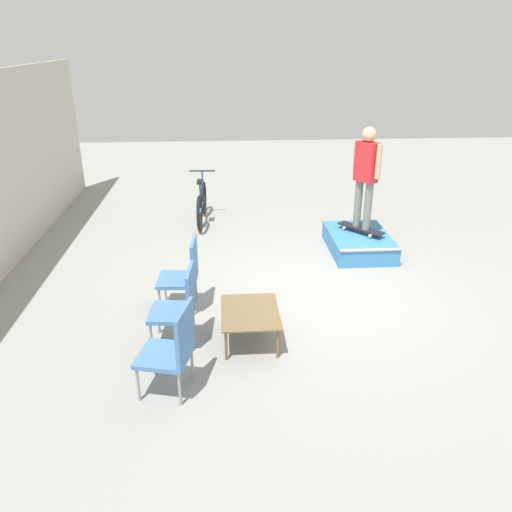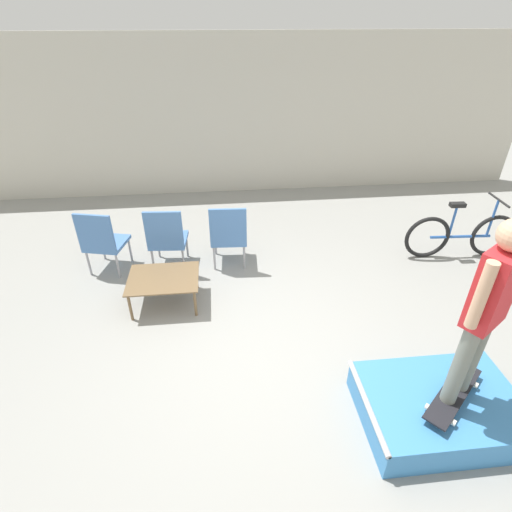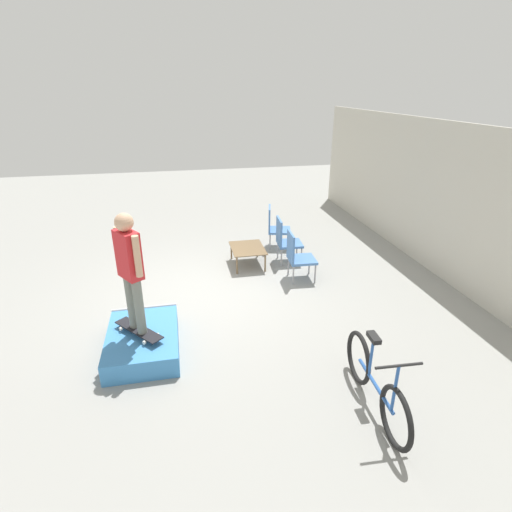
{
  "view_description": "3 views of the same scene",
  "coord_description": "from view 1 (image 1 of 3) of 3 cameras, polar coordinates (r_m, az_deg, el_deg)",
  "views": [
    {
      "loc": [
        -6.38,
        1.34,
        3.42
      ],
      "look_at": [
        0.02,
        0.91,
        0.62
      ],
      "focal_mm": 35.0,
      "sensor_mm": 36.0,
      "label": 1
    },
    {
      "loc": [
        -0.39,
        -3.21,
        3.33
      ],
      "look_at": [
        0.05,
        1.06,
        0.65
      ],
      "focal_mm": 28.0,
      "sensor_mm": 36.0,
      "label": 2
    },
    {
      "loc": [
        6.65,
        -0.36,
        3.61
      ],
      "look_at": [
        0.23,
        0.96,
        0.8
      ],
      "focal_mm": 28.0,
      "sensor_mm": 36.0,
      "label": 3
    }
  ],
  "objects": [
    {
      "name": "ground_plane",
      "position": [
        7.36,
        7.08,
        -4.31
      ],
      "size": [
        24.0,
        24.0,
        0.0
      ],
      "primitive_type": "plane",
      "color": "gray"
    },
    {
      "name": "skate_ramp_box",
      "position": [
        8.89,
        11.66,
        1.52
      ],
      "size": [
        1.45,
        1.01,
        0.34
      ],
      "color": "#3D84C6",
      "rests_on": "ground_plane"
    },
    {
      "name": "skateboard_on_ramp",
      "position": [
        8.86,
        11.89,
        3.11
      ],
      "size": [
        0.79,
        0.72,
        0.07
      ],
      "rotation": [
        0.0,
        0.0,
        0.71
      ],
      "color": "black",
      "rests_on": "skate_ramp_box"
    },
    {
      "name": "person_skater",
      "position": [
        8.57,
        12.47,
        9.56
      ],
      "size": [
        0.49,
        0.38,
        1.72
      ],
      "rotation": [
        0.0,
        0.0,
        0.58
      ],
      "color": "gray",
      "rests_on": "skateboard_on_ramp"
    },
    {
      "name": "coffee_table",
      "position": [
        6.07,
        -0.69,
        -6.65
      ],
      "size": [
        0.9,
        0.7,
        0.4
      ],
      "color": "brown",
      "rests_on": "ground_plane"
    },
    {
      "name": "patio_chair_left",
      "position": [
        5.23,
        -9.44,
        -10.24
      ],
      "size": [
        0.63,
        0.63,
        1.0
      ],
      "rotation": [
        0.0,
        0.0,
        2.9
      ],
      "color": "#99999E",
      "rests_on": "ground_plane"
    },
    {
      "name": "patio_chair_center",
      "position": [
        6.0,
        -8.7,
        -5.45
      ],
      "size": [
        0.56,
        0.56,
        1.0
      ],
      "rotation": [
        0.0,
        0.0,
        3.07
      ],
      "color": "#99999E",
      "rests_on": "ground_plane"
    },
    {
      "name": "patio_chair_right",
      "position": [
        6.79,
        -8.16,
        -1.82
      ],
      "size": [
        0.55,
        0.55,
        1.0
      ],
      "rotation": [
        0.0,
        0.0,
        3.08
      ],
      "color": "#99999E",
      "rests_on": "ground_plane"
    },
    {
      "name": "bicycle",
      "position": [
        10.14,
        -6.22,
        5.92
      ],
      "size": [
        1.73,
        0.52,
        0.96
      ],
      "rotation": [
        0.0,
        0.0,
        -0.05
      ],
      "color": "black",
      "rests_on": "ground_plane"
    }
  ]
}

